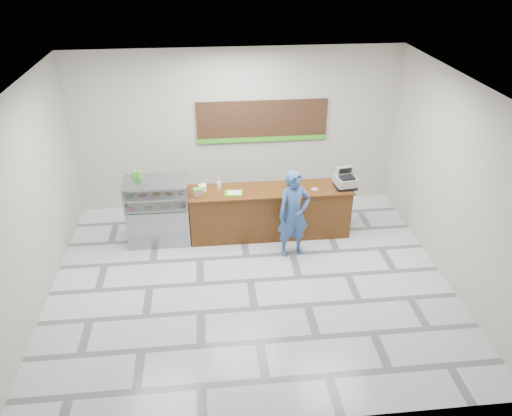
{
  "coord_description": "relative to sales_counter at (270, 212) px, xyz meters",
  "views": [
    {
      "loc": [
        -0.65,
        -7.17,
        5.5
      ],
      "look_at": [
        0.2,
        0.9,
        0.99
      ],
      "focal_mm": 35.0,
      "sensor_mm": 36.0,
      "label": 1
    }
  ],
  "objects": [
    {
      "name": "green_cup_right",
      "position": [
        -2.51,
        0.14,
        0.89
      ],
      "size": [
        0.1,
        0.1,
        0.15
      ],
      "primitive_type": "cylinder",
      "color": "green",
      "rests_on": "display_case"
    },
    {
      "name": "cash_register",
      "position": [
        1.5,
        -0.04,
        0.66
      ],
      "size": [
        0.47,
        0.48,
        0.39
      ],
      "rotation": [
        0.0,
        0.0,
        0.15
      ],
      "color": "black",
      "rests_on": "sales_counter"
    },
    {
      "name": "napkin_box",
      "position": [
        -1.33,
        0.09,
        0.57
      ],
      "size": [
        0.16,
        0.16,
        0.12
      ],
      "primitive_type": "cube",
      "rotation": [
        0.0,
        0.0,
        0.14
      ],
      "color": "white",
      "rests_on": "sales_counter"
    },
    {
      "name": "back_wall",
      "position": [
        -0.55,
        1.45,
        1.23
      ],
      "size": [
        7.0,
        0.0,
        7.0
      ],
      "primitive_type": "plane",
      "rotation": [
        1.57,
        0.0,
        0.0
      ],
      "color": "#BAB6AB",
      "rests_on": "floor"
    },
    {
      "name": "floor",
      "position": [
        -0.55,
        -1.55,
        -0.52
      ],
      "size": [
        7.0,
        7.0,
        0.0
      ],
      "primitive_type": "plane",
      "color": "silver",
      "rests_on": "ground"
    },
    {
      "name": "donut_decal",
      "position": [
        0.88,
        -0.09,
        0.52
      ],
      "size": [
        0.15,
        0.15,
        0.0
      ],
      "primitive_type": "cylinder",
      "color": "#D96593",
      "rests_on": "sales_counter"
    },
    {
      "name": "menu_board",
      "position": [
        -0.0,
        1.41,
        1.42
      ],
      "size": [
        2.8,
        0.06,
        0.9
      ],
      "color": "black",
      "rests_on": "back_wall"
    },
    {
      "name": "display_case",
      "position": [
        -2.22,
        -0.0,
        0.16
      ],
      "size": [
        1.22,
        0.72,
        1.33
      ],
      "color": "gray",
      "rests_on": "floor"
    },
    {
      "name": "promo_box",
      "position": [
        -1.41,
        -0.13,
        0.59
      ],
      "size": [
        0.18,
        0.12,
        0.16
      ],
      "primitive_type": "cube",
      "rotation": [
        0.0,
        0.0,
        0.02
      ],
      "color": "green",
      "rests_on": "sales_counter"
    },
    {
      "name": "serving_tray",
      "position": [
        -0.73,
        -0.1,
        0.52
      ],
      "size": [
        0.36,
        0.28,
        0.02
      ],
      "rotation": [
        0.0,
        0.0,
        -0.1
      ],
      "color": "#5ACD19",
      "rests_on": "sales_counter"
    },
    {
      "name": "card_terminal",
      "position": [
        0.41,
        0.06,
        0.53
      ],
      "size": [
        0.11,
        0.17,
        0.04
      ],
      "primitive_type": "cube",
      "rotation": [
        0.0,
        0.0,
        0.18
      ],
      "color": "black",
      "rests_on": "sales_counter"
    },
    {
      "name": "customer",
      "position": [
        0.35,
        -0.74,
        0.35
      ],
      "size": [
        0.71,
        0.54,
        1.74
      ],
      "primitive_type": "imported",
      "rotation": [
        0.0,
        0.0,
        0.21
      ],
      "color": "#30558F",
      "rests_on": "floor"
    },
    {
      "name": "green_cup_left",
      "position": [
        -2.62,
        0.18,
        0.88
      ],
      "size": [
        0.09,
        0.09,
        0.14
      ],
      "primitive_type": "cylinder",
      "color": "green",
      "rests_on": "display_case"
    },
    {
      "name": "sales_counter",
      "position": [
        0.0,
        0.0,
        0.0
      ],
      "size": [
        3.26,
        0.76,
        1.03
      ],
      "color": "#5E2F11",
      "rests_on": "floor"
    },
    {
      "name": "straw_cup",
      "position": [
        -1.0,
        0.17,
        0.58
      ],
      "size": [
        0.08,
        0.08,
        0.13
      ],
      "primitive_type": "cylinder",
      "color": "silver",
      "rests_on": "sales_counter"
    },
    {
      "name": "ceiling",
      "position": [
        -0.55,
        -1.55,
        2.98
      ],
      "size": [
        7.0,
        7.0,
        0.0
      ],
      "primitive_type": "plane",
      "rotation": [
        3.14,
        0.0,
        0.0
      ],
      "color": "silver",
      "rests_on": "back_wall"
    }
  ]
}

